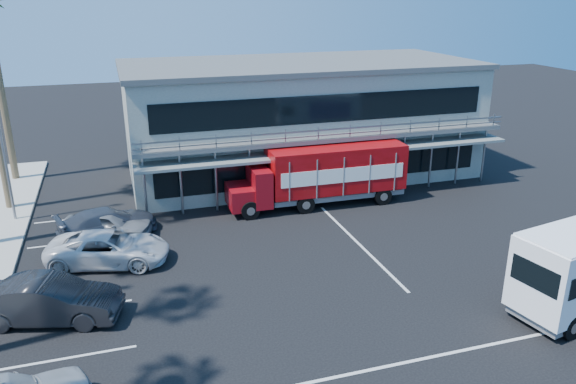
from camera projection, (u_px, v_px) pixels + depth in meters
name	position (u px, v px, depth m)	size (l,w,h in m)	color
ground	(344.00, 277.00, 23.91)	(120.00, 120.00, 0.00)	black
building	(299.00, 118.00, 36.95)	(22.40, 12.00, 7.30)	gray
light_pole_far	(1.00, 139.00, 28.25)	(0.50, 0.25, 8.09)	gray
red_truck	(324.00, 173.00, 31.58)	(10.11, 2.57, 3.39)	maroon
parked_car_b	(49.00, 300.00, 20.52)	(1.77, 5.07, 1.67)	black
parked_car_c	(109.00, 248.00, 24.92)	(2.44, 5.28, 1.47)	silver
parked_car_d	(108.00, 222.00, 27.81)	(1.97, 4.85, 1.41)	#323843
parked_car_e	(108.00, 224.00, 27.53)	(1.71, 4.24, 1.45)	gray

